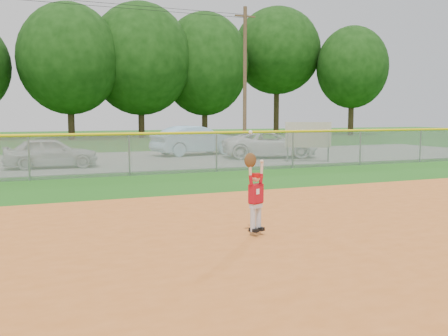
# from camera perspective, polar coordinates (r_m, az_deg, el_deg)

# --- Properties ---
(ground) EXTENTS (120.00, 120.00, 0.00)m
(ground) POSITION_cam_1_polar(r_m,az_deg,el_deg) (8.72, 2.71, -8.43)
(ground) COLOR #1C5713
(ground) RESTS_ON ground
(clay_infield) EXTENTS (24.00, 16.00, 0.04)m
(clay_infield) POSITION_cam_1_polar(r_m,az_deg,el_deg) (6.25, 14.77, -14.43)
(clay_infield) COLOR #C86324
(clay_infield) RESTS_ON ground
(parking_strip) EXTENTS (44.00, 10.00, 0.03)m
(parking_strip) POSITION_cam_1_polar(r_m,az_deg,el_deg) (24.01, -13.59, 0.80)
(parking_strip) COLOR gray
(parking_strip) RESTS_ON ground
(car_white_a) EXTENTS (3.69, 1.56, 1.24)m
(car_white_a) POSITION_cam_1_polar(r_m,az_deg,el_deg) (21.32, -19.17, 1.69)
(car_white_a) COLOR silver
(car_white_a) RESTS_ON parking_strip
(car_blue) EXTENTS (4.92, 2.57, 1.54)m
(car_blue) POSITION_cam_1_polar(r_m,az_deg,el_deg) (26.61, -3.27, 3.17)
(car_blue) COLOR #94C3DC
(car_blue) RESTS_ON parking_strip
(car_white_b) EXTENTS (5.10, 3.29, 1.31)m
(car_white_b) POSITION_cam_1_polar(r_m,az_deg,el_deg) (24.99, 5.25, 2.69)
(car_white_b) COLOR white
(car_white_b) RESTS_ON parking_strip
(sponsor_sign) EXTENTS (1.90, 0.93, 1.84)m
(sponsor_sign) POSITION_cam_1_polar(r_m,az_deg,el_deg) (22.91, 9.59, 3.64)
(sponsor_sign) COLOR gray
(sponsor_sign) RESTS_ON ground
(outfield_fence) EXTENTS (40.06, 0.10, 1.55)m
(outfield_fence) POSITION_cam_1_polar(r_m,az_deg,el_deg) (18.05, -10.78, 1.90)
(outfield_fence) COLOR gray
(outfield_fence) RESTS_ON ground
(power_lines) EXTENTS (19.40, 0.24, 9.00)m
(power_lines) POSITION_cam_1_polar(r_m,az_deg,el_deg) (30.10, -13.66, 10.74)
(power_lines) COLOR #4C3823
(power_lines) RESTS_ON ground
(tree_line) EXTENTS (62.37, 13.00, 14.43)m
(tree_line) POSITION_cam_1_polar(r_m,az_deg,el_deg) (46.08, -16.85, 12.57)
(tree_line) COLOR #422D1C
(tree_line) RESTS_ON ground
(ballplayer) EXTENTS (0.46, 0.27, 1.80)m
(ballplayer) POSITION_cam_1_polar(r_m,az_deg,el_deg) (8.85, 3.58, -2.80)
(ballplayer) COLOR silver
(ballplayer) RESTS_ON ground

